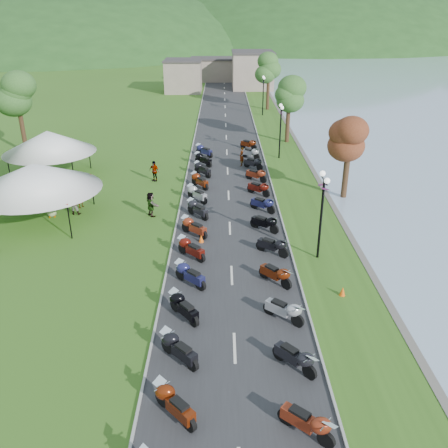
{
  "coord_description": "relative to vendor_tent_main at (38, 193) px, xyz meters",
  "views": [
    {
      "loc": [
        -0.54,
        -6.09,
        13.14
      ],
      "look_at": [
        -0.4,
        19.85,
        1.3
      ],
      "focal_mm": 38.0,
      "sensor_mm": 36.0,
      "label": 1
    }
  ],
  "objects": [
    {
      "name": "vendor_tent_side",
      "position": [
        -2.08,
        8.96,
        0.0
      ],
      "size": [
        5.04,
        5.04,
        4.0
      ],
      "primitive_type": null,
      "color": "white",
      "rests_on": "ground"
    },
    {
      "name": "vendor_tent_main",
      "position": [
        0.0,
        0.0,
        0.0
      ],
      "size": [
        5.67,
        5.67,
        4.0
      ],
      "primitive_type": null,
      "color": "white",
      "rests_on": "ground"
    },
    {
      "name": "hills_backdrop",
      "position": [
        12.76,
        176.58,
        -2.0
      ],
      "size": [
        360.0,
        120.0,
        76.0
      ],
      "primitive_type": null,
      "color": "#285621",
      "rests_on": "ground"
    },
    {
      "name": "road",
      "position": [
        12.76,
        16.58,
        -1.99
      ],
      "size": [
        7.0,
        120.0,
        0.02
      ],
      "primitive_type": "cube",
      "color": "#303032",
      "rests_on": "ground"
    },
    {
      "name": "far_building",
      "position": [
        10.76,
        61.58,
        0.5
      ],
      "size": [
        18.0,
        16.0,
        5.0
      ],
      "primitive_type": "cube",
      "color": "gray",
      "rests_on": "ground"
    },
    {
      "name": "tree_lakeside",
      "position": [
        21.54,
        4.24,
        1.66
      ],
      "size": [
        2.63,
        2.63,
        7.31
      ],
      "primitive_type": null,
      "color": "#3E732E",
      "rests_on": "ground"
    },
    {
      "name": "moto_row_left",
      "position": [
        10.52,
        -6.9,
        -1.45
      ],
      "size": [
        2.6,
        46.36,
        1.1
      ],
      "primitive_type": null,
      "color": "#331411",
      "rests_on": "ground"
    },
    {
      "name": "pedestrian_b",
      "position": [
        1.97,
        1.05,
        -2.0
      ],
      "size": [
        0.87,
        0.52,
        1.73
      ],
      "primitive_type": "imported",
      "rotation": [
        0.0,
        0.0,
        3.07
      ],
      "color": "slate",
      "rests_on": "ground"
    },
    {
      "name": "pedestrian_a",
      "position": [
        2.06,
        2.27,
        -2.0
      ],
      "size": [
        0.65,
        0.73,
        1.65
      ],
      "primitive_type": "imported",
      "rotation": [
        0.0,
        0.0,
        1.13
      ],
      "color": "slate",
      "rests_on": "ground"
    },
    {
      "name": "moto_row_right",
      "position": [
        15.06,
        -1.76,
        -1.45
      ],
      "size": [
        2.6,
        41.14,
        1.1
      ],
      "primitive_type": null,
      "color": "#331411",
      "rests_on": "ground"
    }
  ]
}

